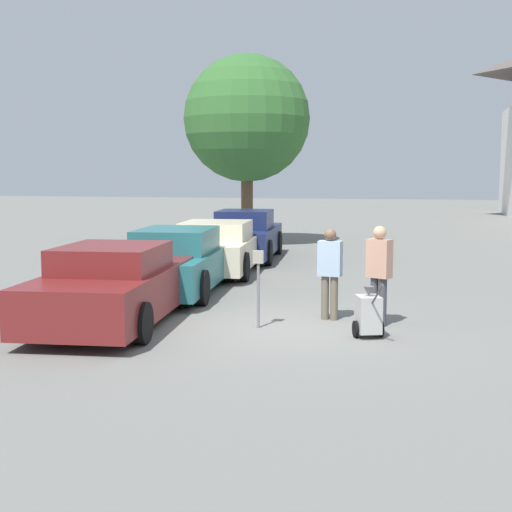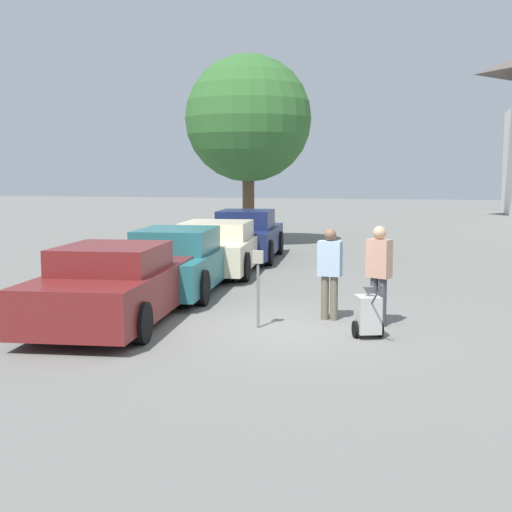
% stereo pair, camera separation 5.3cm
% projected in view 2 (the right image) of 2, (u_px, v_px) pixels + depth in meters
% --- Properties ---
extents(ground_plane, '(120.00, 120.00, 0.00)m').
position_uv_depth(ground_plane, '(276.00, 328.00, 12.37)').
color(ground_plane, slate).
extents(parked_car_maroon, '(2.41, 5.09, 1.41)m').
position_uv_depth(parked_car_maroon, '(115.00, 286.00, 12.73)').
color(parked_car_maroon, maroon).
rests_on(parked_car_maroon, ground_plane).
extents(parked_car_teal, '(2.30, 5.21, 1.45)m').
position_uv_depth(parked_car_teal, '(179.00, 262.00, 15.96)').
color(parked_car_teal, '#23666B').
rests_on(parked_car_teal, ground_plane).
extents(parked_car_cream, '(2.41, 4.80, 1.39)m').
position_uv_depth(parked_car_cream, '(218.00, 248.00, 18.99)').
color(parked_car_cream, beige).
rests_on(parked_car_cream, ground_plane).
extents(parked_car_navy, '(2.28, 4.85, 1.53)m').
position_uv_depth(parked_car_navy, '(247.00, 236.00, 21.97)').
color(parked_car_navy, '#19234C').
rests_on(parked_car_navy, ground_plane).
extents(parking_meter, '(0.18, 0.09, 1.35)m').
position_uv_depth(parking_meter, '(258.00, 274.00, 12.27)').
color(parking_meter, slate).
rests_on(parking_meter, ground_plane).
extents(person_worker, '(0.45, 0.27, 1.67)m').
position_uv_depth(person_worker, '(330.00, 268.00, 12.93)').
color(person_worker, '#665B4C').
rests_on(person_worker, ground_plane).
extents(person_supervisor, '(0.47, 0.39, 1.76)m').
position_uv_depth(person_supervisor, '(379.00, 269.00, 12.43)').
color(person_supervisor, '#3F3F47').
rests_on(person_supervisor, ground_plane).
extents(equipment_cart, '(0.54, 0.99, 1.00)m').
position_uv_depth(equipment_cart, '(368.00, 314.00, 11.61)').
color(equipment_cart, '#B2B2AD').
rests_on(equipment_cart, ground_plane).
extents(shade_tree, '(4.65, 4.65, 6.97)m').
position_uv_depth(shade_tree, '(248.00, 119.00, 26.12)').
color(shade_tree, brown).
rests_on(shade_tree, ground_plane).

